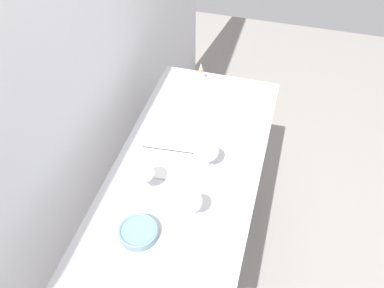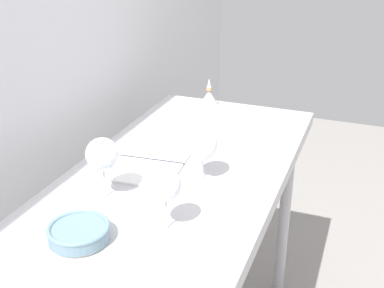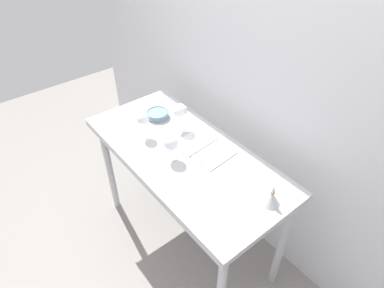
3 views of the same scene
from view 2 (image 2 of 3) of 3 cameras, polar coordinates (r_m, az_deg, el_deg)
name	(u,v)px [view 2 (image 2 of 3)]	position (r m, az deg, el deg)	size (l,w,h in m)	color
back_wall	(28,34)	(1.66, -18.52, 12.02)	(3.80, 0.04, 2.60)	silver
steel_counter	(176,202)	(1.60, -1.89, -6.81)	(1.40, 0.65, 0.90)	#B6B6BB
wine_glass_near_center	(202,146)	(1.46, 1.21, -0.29)	(0.09, 0.09, 0.16)	white
wine_glass_far_left	(102,156)	(1.37, -10.38, -1.36)	(0.09, 0.09, 0.19)	white
wine_glass_near_left	(165,188)	(1.21, -3.11, -5.11)	(0.08, 0.08, 0.17)	white
open_notebook	(149,160)	(1.63, -4.99, -1.87)	(0.36, 0.27, 0.01)	silver
tasting_sheet_upper	(177,123)	(1.93, -1.72, 2.51)	(0.20, 0.20, 0.00)	white
tasting_bowl	(79,232)	(1.26, -13.02, -9.99)	(0.16, 0.16, 0.04)	beige
decanter_funnel	(209,99)	(2.07, 1.99, 5.27)	(0.10, 0.10, 0.13)	silver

